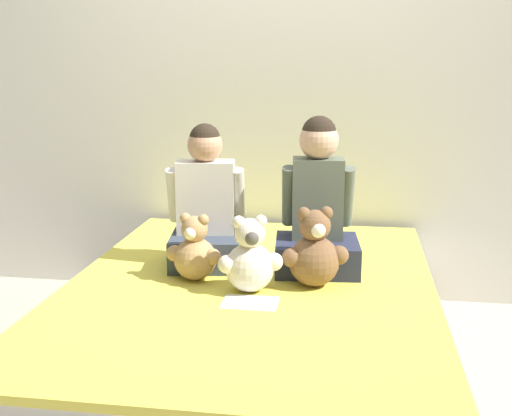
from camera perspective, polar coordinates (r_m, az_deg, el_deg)
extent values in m
plane|color=#B2A899|center=(2.82, -0.50, -14.86)|extent=(14.00, 14.00, 0.00)
cube|color=silver|center=(3.56, 2.28, 11.91)|extent=(8.00, 0.06, 2.50)
cube|color=brown|center=(2.79, -0.50, -13.40)|extent=(1.51, 2.01, 0.16)
cube|color=silver|center=(2.70, -0.51, -9.63)|extent=(1.48, 1.97, 0.24)
cube|color=#E5D64C|center=(2.66, -0.52, -6.98)|extent=(1.49, 1.99, 0.03)
cube|color=#384251|center=(2.87, -4.48, -3.72)|extent=(0.34, 0.35, 0.14)
cube|color=silver|center=(2.85, -4.48, 0.98)|extent=(0.27, 0.17, 0.32)
sphere|color=tan|center=(2.81, -4.56, 5.60)|extent=(0.15, 0.15, 0.15)
sphere|color=#2D2319|center=(2.81, -4.57, 6.15)|extent=(0.14, 0.14, 0.14)
cylinder|color=silver|center=(2.87, -7.33, 1.14)|extent=(0.07, 0.15, 0.26)
cylinder|color=silver|center=(2.84, -1.60, 1.14)|extent=(0.07, 0.15, 0.26)
cube|color=#282D47|center=(2.80, 5.42, -4.20)|extent=(0.38, 0.34, 0.13)
cube|color=#5B6656|center=(2.78, 5.50, 0.86)|extent=(0.23, 0.16, 0.35)
sphere|color=#DBAD89|center=(2.74, 5.61, 6.03)|extent=(0.17, 0.17, 0.17)
sphere|color=#2D2319|center=(2.74, 5.63, 6.64)|extent=(0.15, 0.15, 0.15)
cylinder|color=#5B6656|center=(2.78, 2.91, 1.07)|extent=(0.07, 0.15, 0.28)
cylinder|color=#5B6656|center=(2.79, 8.09, 1.00)|extent=(0.07, 0.15, 0.28)
sphere|color=tan|center=(2.68, -5.44, -4.52)|extent=(0.18, 0.18, 0.18)
sphere|color=tan|center=(2.64, -5.50, -1.89)|extent=(0.11, 0.11, 0.11)
sphere|color=white|center=(2.60, -5.87, -2.26)|extent=(0.05, 0.05, 0.05)
sphere|color=tan|center=(2.65, -6.31, -0.93)|extent=(0.05, 0.05, 0.05)
sphere|color=tan|center=(2.62, -4.71, -1.05)|extent=(0.05, 0.05, 0.05)
sphere|color=tan|center=(2.69, -7.26, -4.01)|extent=(0.07, 0.07, 0.07)
sphere|color=tan|center=(2.63, -3.87, -4.34)|extent=(0.07, 0.07, 0.07)
sphere|color=brown|center=(2.60, 5.18, -4.71)|extent=(0.21, 0.21, 0.21)
sphere|color=brown|center=(2.56, 5.25, -1.56)|extent=(0.13, 0.13, 0.13)
sphere|color=white|center=(2.51, 5.56, -2.01)|extent=(0.06, 0.06, 0.06)
sphere|color=brown|center=(2.54, 4.27, -0.52)|extent=(0.05, 0.05, 0.05)
sphere|color=brown|center=(2.56, 6.27, -0.44)|extent=(0.05, 0.05, 0.05)
sphere|color=brown|center=(2.55, 3.18, -4.42)|extent=(0.08, 0.08, 0.08)
sphere|color=brown|center=(2.60, 7.40, -4.18)|extent=(0.08, 0.08, 0.08)
sphere|color=silver|center=(2.53, -0.55, -5.30)|extent=(0.19, 0.19, 0.19)
sphere|color=silver|center=(2.49, -0.56, -2.26)|extent=(0.12, 0.12, 0.12)
sphere|color=#4C4742|center=(2.45, -0.38, -2.71)|extent=(0.05, 0.05, 0.05)
sphere|color=silver|center=(2.48, -1.55, -1.26)|extent=(0.05, 0.05, 0.05)
sphere|color=silver|center=(2.49, 0.42, -1.18)|extent=(0.05, 0.05, 0.05)
sphere|color=silver|center=(2.50, -2.59, -5.01)|extent=(0.07, 0.07, 0.07)
sphere|color=silver|center=(2.52, 1.59, -4.80)|extent=(0.07, 0.07, 0.07)
cube|color=white|center=(2.44, -0.54, -8.43)|extent=(0.21, 0.15, 0.00)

